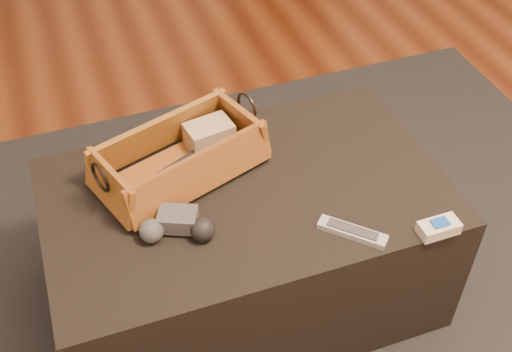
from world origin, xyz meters
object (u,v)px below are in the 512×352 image
object	(u,v)px
game_controller	(177,226)
silver_remote	(352,232)
ottoman	(247,245)
cream_gadget	(439,228)
tv_remote	(177,172)
wicker_basket	(180,158)

from	to	relation	value
game_controller	silver_remote	bearing A→B (deg)	-19.72
ottoman	game_controller	size ratio (longest dim) A/B	5.46
game_controller	cream_gadget	size ratio (longest dim) A/B	1.91
game_controller	cream_gadget	distance (m)	0.60
ottoman	silver_remote	world-z (taller)	silver_remote
ottoman	game_controller	bearing A→B (deg)	-156.53
ottoman	game_controller	distance (m)	0.32
silver_remote	tv_remote	bearing A→B (deg)	136.86
ottoman	cream_gadget	size ratio (longest dim) A/B	10.43
ottoman	wicker_basket	size ratio (longest dim) A/B	2.10
wicker_basket	silver_remote	world-z (taller)	wicker_basket
wicker_basket	cream_gadget	xyz separation A→B (m)	(0.51, -0.40, -0.03)
game_controller	silver_remote	distance (m)	0.40
tv_remote	silver_remote	distance (m)	0.46
tv_remote	cream_gadget	size ratio (longest dim) A/B	2.36
silver_remote	wicker_basket	bearing A→B (deg)	133.56
wicker_basket	game_controller	distance (m)	0.21
wicker_basket	silver_remote	bearing A→B (deg)	-46.44
ottoman	silver_remote	size ratio (longest dim) A/B	7.03
ottoman	cream_gadget	bearing A→B (deg)	-36.92
game_controller	silver_remote	xyz separation A→B (m)	(0.38, -0.14, -0.02)
wicker_basket	silver_remote	xyz separation A→B (m)	(0.32, -0.34, -0.04)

